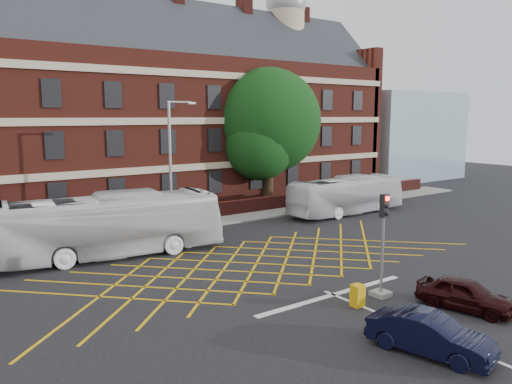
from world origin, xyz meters
TOP-DOWN VIEW (x-y plane):
  - ground at (0.00, 0.00)m, footprint 120.00×120.00m
  - victorian_building at (0.25, 22.00)m, footprint 51.00×12.17m
  - boundary_wall at (0.00, 13.00)m, footprint 56.00×0.50m
  - far_pavement at (0.00, 12.00)m, footprint 60.00×3.00m
  - glass_block at (34.00, 21.00)m, footprint 14.00×10.00m
  - box_junction_hatching at (0.00, 2.00)m, footprint 8.22×8.22m
  - stop_line at (0.00, -3.50)m, footprint 8.00×0.30m
  - centre_line at (0.00, -10.00)m, footprint 0.15×14.00m
  - bus_left at (-5.63, 7.61)m, footprint 12.35×4.39m
  - bus_right at (13.11, 8.47)m, footprint 10.22×2.45m
  - car_navy at (-1.23, -8.99)m, footprint 2.29×4.08m
  - car_maroon at (3.02, -7.57)m, footprint 2.26×3.86m
  - deciduous_tree at (11.17, 15.86)m, footprint 8.81×8.81m
  - traffic_light_near at (1.51, -4.74)m, footprint 0.70×0.70m
  - street_lamp at (-1.04, 9.26)m, footprint 2.25×1.00m
  - utility_cabinet at (-0.12, -4.94)m, footprint 0.45×0.44m

SIDE VIEW (x-z plane):
  - ground at x=0.00m, z-range 0.00..0.00m
  - box_junction_hatching at x=0.00m, z-range 0.00..0.02m
  - stop_line at x=0.00m, z-range 0.00..0.02m
  - centre_line at x=0.00m, z-range 0.00..0.02m
  - far_pavement at x=0.00m, z-range 0.00..0.12m
  - utility_cabinet at x=-0.12m, z-range 0.00..0.87m
  - boundary_wall at x=0.00m, z-range 0.00..1.10m
  - car_maroon at x=3.02m, z-range 0.00..1.23m
  - car_navy at x=-1.23m, z-range 0.00..1.27m
  - bus_right at x=13.11m, z-range 0.00..2.84m
  - bus_left at x=-5.63m, z-range 0.00..3.37m
  - traffic_light_near at x=1.51m, z-range -0.37..3.90m
  - street_lamp at x=-1.04m, z-range -1.34..6.91m
  - glass_block at x=34.00m, z-range 0.00..10.00m
  - deciduous_tree at x=11.17m, z-range 0.68..12.06m
  - victorian_building at x=0.25m, z-range -2.36..18.04m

